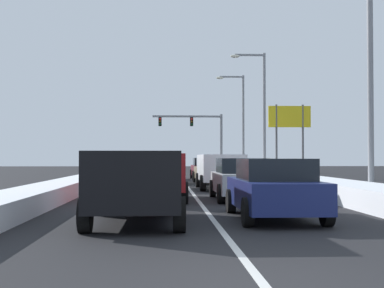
{
  "coord_description": "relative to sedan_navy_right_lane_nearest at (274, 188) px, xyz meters",
  "views": [
    {
      "loc": [
        -1.2,
        -6.61,
        1.54
      ],
      "look_at": [
        0.69,
        31.32,
        2.46
      ],
      "focal_mm": 51.59,
      "sensor_mm": 36.0,
      "label": 1
    }
  ],
  "objects": [
    {
      "name": "sedan_silver_right_lane_second",
      "position": [
        0.04,
        6.17,
        0.0
      ],
      "size": [
        2.0,
        4.5,
        1.51
      ],
      "color": "#B7BABF",
      "rests_on": "ground"
    },
    {
      "name": "sedan_maroon_right_lane_fifth",
      "position": [
        0.12,
        24.86,
        0.0
      ],
      "size": [
        2.0,
        4.5,
        1.51
      ],
      "color": "maroon",
      "rests_on": "ground"
    },
    {
      "name": "snow_bank_right_shoulder",
      "position": [
        3.77,
        19.24,
        -0.44
      ],
      "size": [
        2.0,
        57.8,
        0.65
      ],
      "primitive_type": "cube",
      "color": "white",
      "rests_on": "ground"
    },
    {
      "name": "sedan_charcoal_center_lane_third",
      "position": [
        -3.15,
        12.58,
        0.0
      ],
      "size": [
        2.0,
        4.5,
        1.51
      ],
      "color": "#38383D",
      "rests_on": "ground"
    },
    {
      "name": "snow_bank_left_shoulder",
      "position": [
        -6.83,
        19.24,
        -0.48
      ],
      "size": [
        1.58,
        57.8,
        0.57
      ],
      "primitive_type": "cube",
      "color": "white",
      "rests_on": "ground"
    },
    {
      "name": "traffic_light_gantry",
      "position": [
        1.04,
        45.5,
        3.73
      ],
      "size": [
        7.54,
        0.47,
        6.2
      ],
      "color": "slate",
      "rests_on": "ground"
    },
    {
      "name": "roadside_sign_right",
      "position": [
        6.63,
        27.19,
        3.25
      ],
      "size": [
        3.2,
        0.16,
        5.5
      ],
      "color": "#59595B",
      "rests_on": "ground"
    },
    {
      "name": "sedan_gray_center_lane_fifth",
      "position": [
        -3.46,
        24.58,
        0.0
      ],
      "size": [
        2.0,
        4.5,
        1.51
      ],
      "color": "slate",
      "rests_on": "ground"
    },
    {
      "name": "sedan_navy_right_lane_nearest",
      "position": [
        0.0,
        0.0,
        0.0
      ],
      "size": [
        2.0,
        4.5,
        1.51
      ],
      "color": "navy",
      "rests_on": "ground"
    },
    {
      "name": "street_lamp_right_far",
      "position": [
        4.31,
        37.63,
        4.69
      ],
      "size": [
        2.66,
        0.36,
        9.25
      ],
      "color": "gray",
      "rests_on": "ground"
    },
    {
      "name": "lane_stripe_between_right_lane_and_center_lane",
      "position": [
        -1.53,
        19.24,
        -0.76
      ],
      "size": [
        0.14,
        57.8,
        0.01
      ],
      "primitive_type": "cube",
      "color": "silver",
      "rests_on": "ground"
    },
    {
      "name": "suv_red_center_lane_second",
      "position": [
        -3.04,
        6.2,
        0.25
      ],
      "size": [
        2.16,
        4.9,
        1.67
      ],
      "color": "maroon",
      "rests_on": "ground"
    },
    {
      "name": "suv_black_center_lane_nearest",
      "position": [
        -3.38,
        -0.66,
        0.25
      ],
      "size": [
        2.16,
        4.9,
        1.67
      ],
      "color": "black",
      "rests_on": "ground"
    },
    {
      "name": "street_lamp_right_mid",
      "position": [
        4.39,
        27.12,
        4.74
      ],
      "size": [
        2.66,
        0.36,
        9.35
      ],
      "color": "gray",
      "rests_on": "ground"
    },
    {
      "name": "ground_plane",
      "position": [
        -1.53,
        13.98,
        -0.76
      ],
      "size": [
        136.63,
        136.63,
        0.0
      ],
      "primitive_type": "plane",
      "color": "black"
    },
    {
      "name": "sedan_tan_right_lane_fourth",
      "position": [
        0.03,
        18.86,
        0.0
      ],
      "size": [
        2.0,
        4.5,
        1.51
      ],
      "color": "#937F60",
      "rests_on": "ground"
    },
    {
      "name": "street_lamp_right_near",
      "position": [
        4.45,
        6.1,
        4.43
      ],
      "size": [
        2.66,
        0.36,
        8.76
      ],
      "color": "gray",
      "rests_on": "ground"
    },
    {
      "name": "suv_white_right_lane_third",
      "position": [
        -0.04,
        13.01,
        0.25
      ],
      "size": [
        2.16,
        4.9,
        1.67
      ],
      "color": "silver",
      "rests_on": "ground"
    },
    {
      "name": "sedan_green_center_lane_fourth",
      "position": [
        -3.24,
        18.75,
        0.0
      ],
      "size": [
        2.0,
        4.5,
        1.51
      ],
      "color": "#1E5633",
      "rests_on": "ground"
    }
  ]
}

